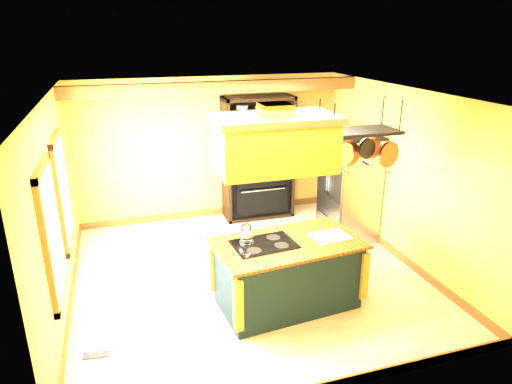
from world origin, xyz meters
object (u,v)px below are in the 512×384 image
refrigerator (349,189)px  hutch (257,171)px  kitchen_island (287,273)px  pot_rack (359,141)px  range_hood (275,142)px

refrigerator → hutch: bearing=131.1°
kitchen_island → hutch: (0.58, 3.13, 0.43)m
refrigerator → pot_rack: bearing=-117.2°
hutch → pot_rack: bearing=-83.8°
pot_rack → kitchen_island: bearing=180.0°
kitchen_island → range_hood: range_hood is taller
pot_rack → hutch: 3.40m
range_hood → pot_rack: (1.11, 0.00, -0.07)m
pot_rack → hutch: bearing=96.2°
kitchen_island → pot_rack: bearing=-5.5°
kitchen_island → range_hood: (-0.20, -0.00, 1.78)m
range_hood → refrigerator: (2.00, 1.73, -1.37)m
pot_rack → refrigerator: pot_rack is taller
pot_rack → refrigerator: (0.89, 1.73, -1.30)m
hutch → refrigerator: bearing=-48.9°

